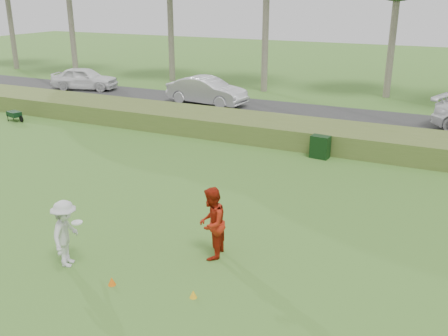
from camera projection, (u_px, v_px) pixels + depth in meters
The scene contains 11 objects.
ground at pixel (156, 263), 12.69m from camera, with size 120.00×120.00×0.00m, color #396E24.
reed_strip at pixel (299, 133), 22.75m from camera, with size 80.00×3.00×0.90m, color #4D6428.
park_road at pixel (327, 118), 27.14m from camera, with size 80.00×6.00×0.06m, color #2D2D2D.
player_white at pixel (66, 234), 12.35m from camera, with size 1.03×1.28×1.74m.
player_red at pixel (212, 223), 12.70m from camera, with size 0.93×0.72×1.91m, color #A4200E.
cone_orange at pixel (112, 281), 11.72m from camera, with size 0.19×0.19×0.20m, color orange.
cone_yellow at pixel (193, 294), 11.24m from camera, with size 0.17×0.17×0.19m, color yellow.
utility_cabinet at pixel (320, 147), 20.61m from camera, with size 0.76×0.47×0.95m, color black.
wheelbarrow at pixel (14, 114), 26.49m from camera, with size 1.10×0.67×0.53m.
car_left at pixel (85, 78), 34.75m from camera, with size 1.82×4.54×1.55m, color white.
car_mid at pixel (207, 91), 30.13m from camera, with size 1.74×4.98×1.64m, color silver.
Camera 1 is at (6.36, -9.32, 6.52)m, focal length 40.00 mm.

